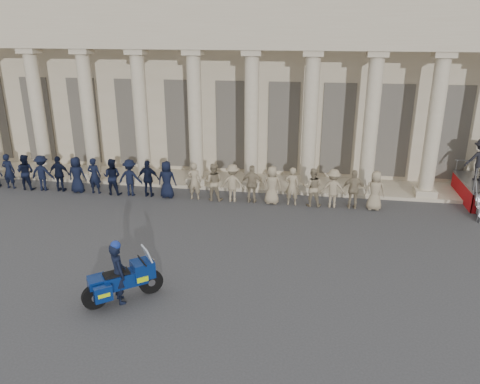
# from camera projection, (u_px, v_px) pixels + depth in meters

# --- Properties ---
(ground) EXTENTS (90.00, 90.00, 0.00)m
(ground) POSITION_uv_depth(u_px,v_px,m) (175.00, 269.00, 14.81)
(ground) COLOR #39393B
(ground) RESTS_ON ground
(building) EXTENTS (40.00, 12.50, 9.00)m
(building) POSITION_uv_depth(u_px,v_px,m) (246.00, 75.00, 26.97)
(building) COLOR #BBAA8C
(building) RESTS_ON ground
(officer_rank) EXTENTS (19.25, 0.63, 1.67)m
(officer_rank) POSITION_uv_depth(u_px,v_px,m) (165.00, 179.00, 20.69)
(officer_rank) COLOR black
(officer_rank) RESTS_ON ground
(motorcycle) EXTENTS (1.90, 1.69, 1.47)m
(motorcycle) POSITION_uv_depth(u_px,v_px,m) (123.00, 280.00, 12.95)
(motorcycle) COLOR black
(motorcycle) RESTS_ON ground
(rider) EXTENTS (0.74, 0.77, 1.86)m
(rider) POSITION_uv_depth(u_px,v_px,m) (118.00, 272.00, 12.79)
(rider) COLOR black
(rider) RESTS_ON ground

